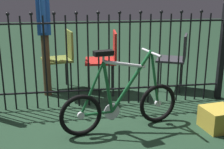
{
  "coord_description": "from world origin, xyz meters",
  "views": [
    {
      "loc": [
        -0.44,
        -3.11,
        1.55
      ],
      "look_at": [
        0.06,
        0.2,
        0.55
      ],
      "focal_mm": 49.53,
      "sensor_mm": 36.0,
      "label": 1
    }
  ],
  "objects": [
    {
      "name": "ground_plane",
      "position": [
        0.0,
        0.0,
        0.0
      ],
      "size": [
        20.0,
        20.0,
        0.0
      ],
      "primitive_type": "plane",
      "color": "#1C3523"
    },
    {
      "name": "display_crate",
      "position": [
        1.18,
        -0.21,
        0.12
      ],
      "size": [
        0.37,
        0.37,
        0.24
      ],
      "primitive_type": "cube",
      "rotation": [
        0.0,
        0.0,
        0.15
      ],
      "color": "#B29933",
      "rests_on": "ground"
    },
    {
      "name": "chair_olive",
      "position": [
        -0.5,
        1.41,
        0.53
      ],
      "size": [
        0.49,
        0.49,
        0.88
      ],
      "color": "black",
      "rests_on": "ground"
    },
    {
      "name": "person_visitor",
      "position": [
        -0.73,
        1.25,
        1.05
      ],
      "size": [
        0.24,
        0.48,
        1.73
      ],
      "color": "#4C3823",
      "rests_on": "ground"
    },
    {
      "name": "chair_red",
      "position": [
        0.13,
        1.14,
        0.54
      ],
      "size": [
        0.47,
        0.47,
        0.89
      ],
      "color": "black",
      "rests_on": "ground"
    },
    {
      "name": "bicycle",
      "position": [
        0.12,
        -0.05,
        0.3
      ],
      "size": [
        1.34,
        0.45,
        0.89
      ],
      "color": "black",
      "rests_on": "ground"
    },
    {
      "name": "chair_charcoal",
      "position": [
        1.16,
        1.12,
        0.51
      ],
      "size": [
        0.54,
        0.54,
        0.83
      ],
      "color": "black",
      "rests_on": "ground"
    },
    {
      "name": "iron_fence",
      "position": [
        -0.05,
        0.67,
        0.64
      ],
      "size": [
        3.32,
        0.07,
        1.29
      ],
      "color": "black",
      "rests_on": "ground"
    }
  ]
}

